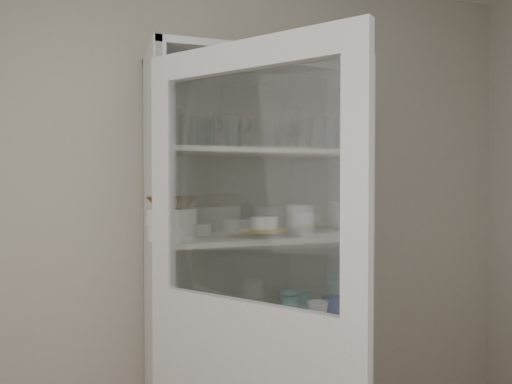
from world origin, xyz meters
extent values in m
cube|color=#AEA79C|center=(0.00, 1.50, 1.30)|extent=(3.60, 0.02, 2.60)
cube|color=silver|center=(-0.28, 1.27, 1.05)|extent=(0.03, 0.45, 2.10)
cube|color=silver|center=(0.68, 1.27, 1.05)|extent=(0.03, 0.45, 2.10)
cube|color=gray|center=(0.20, 1.49, 1.05)|extent=(1.00, 0.03, 2.10)
cube|color=silver|center=(0.20, 1.27, 2.08)|extent=(1.00, 0.45, 0.03)
cube|color=silver|center=(0.20, 1.26, 0.85)|extent=(0.94, 0.42, 0.02)
cube|color=silver|center=(0.20, 1.26, 1.25)|extent=(0.94, 0.42, 0.02)
cube|color=silver|center=(0.20, 1.26, 1.65)|extent=(0.94, 0.42, 0.02)
cube|color=silver|center=(-0.04, 0.69, 1.95)|extent=(0.56, 0.75, 0.10)
cube|color=silver|center=(-0.27, 1.01, 1.50)|extent=(0.09, 0.10, 0.80)
cube|color=silver|center=(0.20, 0.36, 1.50)|extent=(0.09, 0.10, 0.80)
cube|color=silver|center=(-0.04, 0.69, 1.50)|extent=(0.44, 0.59, 0.78)
cylinder|color=silver|center=(-0.21, 1.15, 1.74)|extent=(0.09, 0.09, 0.16)
cylinder|color=silver|center=(0.04, 1.13, 1.73)|extent=(0.08, 0.08, 0.15)
cylinder|color=silver|center=(-0.08, 1.14, 1.72)|extent=(0.08, 0.08, 0.13)
cylinder|color=silver|center=(0.06, 1.16, 1.73)|extent=(0.08, 0.08, 0.13)
cylinder|color=silver|center=(0.29, 1.16, 1.73)|extent=(0.09, 0.09, 0.14)
cylinder|color=silver|center=(0.48, 1.16, 1.74)|extent=(0.09, 0.09, 0.15)
cylinder|color=silver|center=(0.52, 1.13, 1.74)|extent=(0.09, 0.09, 0.15)
cylinder|color=silver|center=(-0.04, 1.25, 1.73)|extent=(0.08, 0.08, 0.13)
cylinder|color=silver|center=(-0.15, 1.27, 1.73)|extent=(0.07, 0.07, 0.13)
cylinder|color=silver|center=(-0.09, 1.27, 1.73)|extent=(0.08, 0.08, 0.14)
cylinder|color=white|center=(-0.21, 1.20, 1.30)|extent=(0.21, 0.21, 0.07)
cylinder|color=white|center=(-0.10, 1.39, 1.29)|extent=(0.22, 0.22, 0.06)
cylinder|color=white|center=(-0.21, 1.20, 1.36)|extent=(0.27, 0.27, 0.07)
imported|color=#533416|center=(-0.21, 1.20, 1.42)|extent=(0.27, 0.27, 0.05)
cylinder|color=silver|center=(0.23, 1.25, 1.27)|extent=(0.44, 0.44, 0.02)
cube|color=gold|center=(0.23, 1.25, 1.29)|extent=(0.22, 0.22, 0.01)
cylinder|color=white|center=(0.23, 1.25, 1.32)|extent=(0.14, 0.14, 0.06)
cylinder|color=silver|center=(0.42, 1.27, 1.33)|extent=(0.15, 0.15, 0.14)
imported|color=navy|center=(0.57, 1.19, 0.91)|extent=(0.16, 0.16, 0.09)
imported|color=teal|center=(0.47, 1.34, 0.91)|extent=(0.12, 0.12, 0.09)
imported|color=white|center=(0.46, 1.14, 0.91)|extent=(0.13, 0.13, 0.09)
cylinder|color=teal|center=(0.38, 1.30, 0.91)|extent=(0.09, 0.09, 0.09)
ellipsoid|color=teal|center=(0.38, 1.30, 0.96)|extent=(0.09, 0.09, 0.02)
cylinder|color=#B3B3BB|center=(0.00, 1.21, 0.88)|extent=(0.11, 0.11, 0.04)
cylinder|color=white|center=(-0.08, 1.28, 0.92)|extent=(0.13, 0.13, 0.13)
camera|label=1|loc=(-0.57, -0.95, 1.52)|focal=35.00mm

